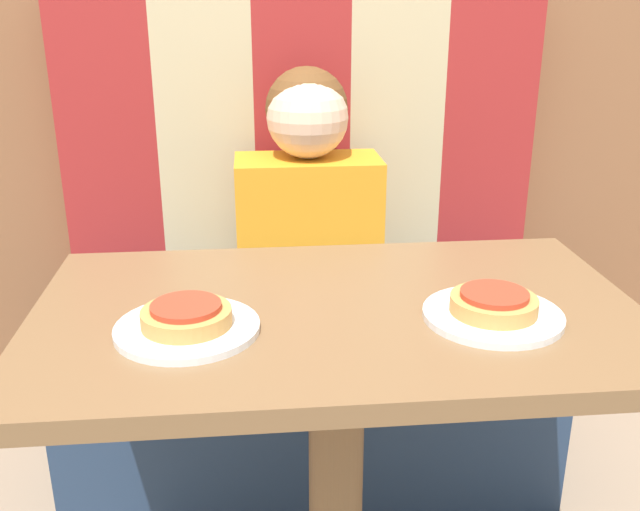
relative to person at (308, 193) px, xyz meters
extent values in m
cube|color=navy|center=(0.00, 0.00, -0.55)|extent=(1.25, 0.52, 0.48)
cube|color=maroon|center=(-0.50, 0.21, 0.08)|extent=(0.25, 0.10, 0.79)
cube|color=tan|center=(-0.25, 0.21, 0.08)|extent=(0.25, 0.10, 0.79)
cube|color=maroon|center=(0.00, 0.21, 0.08)|extent=(0.25, 0.10, 0.79)
cube|color=tan|center=(0.25, 0.21, 0.08)|extent=(0.25, 0.10, 0.79)
cube|color=maroon|center=(0.50, 0.21, 0.08)|extent=(0.25, 0.10, 0.79)
cube|color=brown|center=(0.00, -0.61, -0.05)|extent=(1.02, 0.61, 0.03)
cylinder|color=brown|center=(0.00, -0.61, -0.43)|extent=(0.10, 0.10, 0.73)
cube|color=orange|center=(0.00, 0.00, -0.11)|extent=(0.35, 0.19, 0.40)
sphere|color=beige|center=(0.00, 0.00, 0.19)|extent=(0.19, 0.19, 0.19)
sphere|color=brown|center=(0.00, 0.02, 0.20)|extent=(0.20, 0.20, 0.20)
cylinder|color=white|center=(-0.24, -0.68, -0.03)|extent=(0.23, 0.23, 0.01)
cylinder|color=white|center=(0.24, -0.68, -0.03)|extent=(0.23, 0.23, 0.01)
cylinder|color=#C68E47|center=(-0.24, -0.68, -0.01)|extent=(0.14, 0.14, 0.03)
cylinder|color=#B73823|center=(-0.24, -0.68, 0.01)|extent=(0.11, 0.11, 0.01)
cylinder|color=#C68E47|center=(0.24, -0.68, -0.01)|extent=(0.14, 0.14, 0.03)
cylinder|color=#B73823|center=(0.24, -0.68, 0.01)|extent=(0.11, 0.11, 0.01)
camera|label=1|loc=(-0.14, -1.69, 0.46)|focal=40.00mm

